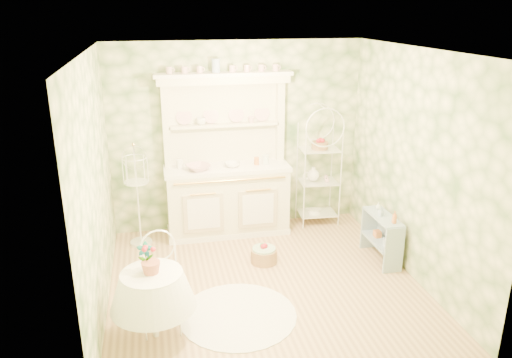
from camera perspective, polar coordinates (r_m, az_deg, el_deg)
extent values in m
plane|color=tan|center=(6.07, 1.00, -11.84)|extent=(3.60, 3.60, 0.00)
plane|color=white|center=(5.23, 1.17, 14.46)|extent=(3.60, 3.60, 0.00)
plane|color=#F1EDBD|center=(5.41, -17.84, -0.99)|extent=(3.60, 3.60, 0.00)
plane|color=#F1EDBD|center=(6.15, 17.66, 1.41)|extent=(3.60, 3.60, 0.00)
plane|color=#F1EDBD|center=(7.20, -2.16, 4.82)|extent=(3.60, 3.60, 0.00)
plane|color=#F1EDBD|center=(3.91, 7.09, -8.05)|extent=(3.60, 3.60, 0.00)
cube|color=white|center=(6.95, -3.36, 2.54)|extent=(1.87, 0.61, 2.29)
cube|color=white|center=(7.43, 7.19, 1.45)|extent=(0.58, 0.43, 1.78)
cube|color=#91A9B9|center=(6.66, 14.14, -6.46)|extent=(0.33, 0.76, 0.63)
cylinder|color=white|center=(5.14, -11.60, -13.97)|extent=(0.81, 0.81, 0.70)
cube|color=white|center=(5.20, -10.83, -12.49)|extent=(0.44, 0.44, 0.86)
cube|color=white|center=(6.89, -13.40, -1.75)|extent=(0.37, 0.37, 1.46)
cylinder|color=#A37C52|center=(6.48, 0.91, -8.58)|extent=(0.45, 0.45, 0.22)
cylinder|color=white|center=(5.53, -2.09, -15.25)|extent=(1.63, 1.63, 0.01)
imported|color=white|center=(6.86, -6.63, 1.08)|extent=(0.42, 0.42, 0.08)
imported|color=white|center=(6.96, -2.72, 1.46)|extent=(0.28, 0.28, 0.07)
imported|color=white|center=(6.95, -6.29, 6.41)|extent=(0.13, 0.13, 0.10)
imported|color=white|center=(7.03, -0.53, 6.67)|extent=(0.11, 0.11, 0.09)
imported|color=#3F7238|center=(4.92, -12.49, -8.90)|extent=(0.16, 0.11, 0.30)
imported|color=#C87031|center=(6.33, 15.54, -4.33)|extent=(0.08, 0.08, 0.16)
imported|color=#9FB8D6|center=(6.52, 14.08, -3.79)|extent=(0.07, 0.07, 0.12)
imported|color=silver|center=(6.72, 13.81, -3.12)|extent=(0.09, 0.09, 0.10)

